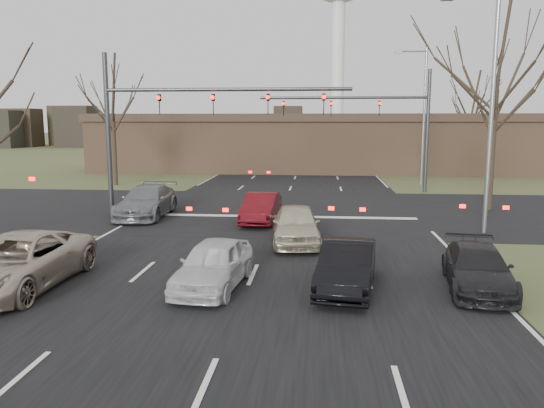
{
  "coord_description": "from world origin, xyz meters",
  "views": [
    {
      "loc": [
        2.01,
        -12.73,
        4.75
      ],
      "look_at": [
        0.46,
        4.51,
        2.0
      ],
      "focal_mm": 35.0,
      "sensor_mm": 36.0,
      "label": 1
    }
  ],
  "objects_px": {
    "car_black_hatch": "(347,266)",
    "car_silver_ahead": "(296,225)",
    "mast_arm_far": "(384,116)",
    "car_grey_ahead": "(147,201)",
    "building": "(320,142)",
    "mast_arm_near": "(172,113)",
    "streetlight_right_near": "(488,99)",
    "car_white_sedan": "(213,264)",
    "car_charcoal_sedan": "(478,268)",
    "streetlight_right_far": "(422,108)",
    "car_red_ahead": "(261,208)",
    "car_silver_suv": "(16,262)"
  },
  "relations": [
    {
      "from": "streetlight_right_far",
      "to": "car_black_hatch",
      "type": "xyz_separation_m",
      "value": [
        -6.51,
        -25.15,
        -4.91
      ]
    },
    {
      "from": "car_black_hatch",
      "to": "car_red_ahead",
      "type": "relative_size",
      "value": 0.99
    },
    {
      "from": "car_silver_suv",
      "to": "car_white_sedan",
      "type": "bearing_deg",
      "value": 7.35
    },
    {
      "from": "streetlight_right_far",
      "to": "car_silver_ahead",
      "type": "relative_size",
      "value": 2.26
    },
    {
      "from": "building",
      "to": "mast_arm_near",
      "type": "bearing_deg",
      "value": -106.13
    },
    {
      "from": "mast_arm_near",
      "to": "mast_arm_far",
      "type": "relative_size",
      "value": 1.09
    },
    {
      "from": "car_silver_suv",
      "to": "car_black_hatch",
      "type": "height_order",
      "value": "car_silver_suv"
    },
    {
      "from": "car_silver_ahead",
      "to": "car_charcoal_sedan",
      "type": "bearing_deg",
      "value": -48.08
    },
    {
      "from": "streetlight_right_near",
      "to": "car_black_hatch",
      "type": "bearing_deg",
      "value": -126.38
    },
    {
      "from": "mast_arm_near",
      "to": "car_silver_ahead",
      "type": "bearing_deg",
      "value": -41.6
    },
    {
      "from": "streetlight_right_near",
      "to": "car_white_sedan",
      "type": "height_order",
      "value": "streetlight_right_near"
    },
    {
      "from": "streetlight_right_near",
      "to": "streetlight_right_far",
      "type": "height_order",
      "value": "same"
    },
    {
      "from": "streetlight_right_near",
      "to": "car_red_ahead",
      "type": "relative_size",
      "value": 2.41
    },
    {
      "from": "streetlight_right_near",
      "to": "car_white_sedan",
      "type": "bearing_deg",
      "value": -139.64
    },
    {
      "from": "mast_arm_near",
      "to": "car_black_hatch",
      "type": "xyz_separation_m",
      "value": [
        8.05,
        -11.15,
        -4.39
      ]
    },
    {
      "from": "streetlight_right_far",
      "to": "car_black_hatch",
      "type": "relative_size",
      "value": 2.42
    },
    {
      "from": "building",
      "to": "car_grey_ahead",
      "type": "height_order",
      "value": "building"
    },
    {
      "from": "car_white_sedan",
      "to": "car_silver_suv",
      "type": "bearing_deg",
      "value": -167.76
    },
    {
      "from": "car_charcoal_sedan",
      "to": "car_grey_ahead",
      "type": "relative_size",
      "value": 0.8
    },
    {
      "from": "building",
      "to": "car_white_sedan",
      "type": "xyz_separation_m",
      "value": [
        -2.97,
        -36.32,
        -1.97
      ]
    },
    {
      "from": "car_black_hatch",
      "to": "car_silver_ahead",
      "type": "relative_size",
      "value": 0.93
    },
    {
      "from": "mast_arm_near",
      "to": "car_black_hatch",
      "type": "relative_size",
      "value": 2.94
    },
    {
      "from": "streetlight_right_far",
      "to": "car_white_sedan",
      "type": "bearing_deg",
      "value": -112.11
    },
    {
      "from": "car_charcoal_sedan",
      "to": "car_grey_ahead",
      "type": "bearing_deg",
      "value": 149.04
    },
    {
      "from": "car_silver_suv",
      "to": "car_white_sedan",
      "type": "relative_size",
      "value": 1.37
    },
    {
      "from": "car_red_ahead",
      "to": "car_silver_ahead",
      "type": "height_order",
      "value": "car_silver_ahead"
    },
    {
      "from": "mast_arm_near",
      "to": "car_red_ahead",
      "type": "relative_size",
      "value": 2.92
    },
    {
      "from": "car_white_sedan",
      "to": "mast_arm_far",
      "type": "bearing_deg",
      "value": 77.49
    },
    {
      "from": "mast_arm_far",
      "to": "car_silver_suv",
      "type": "relative_size",
      "value": 2.01
    },
    {
      "from": "car_charcoal_sedan",
      "to": "car_grey_ahead",
      "type": "distance_m",
      "value": 16.58
    },
    {
      "from": "building",
      "to": "streetlight_right_near",
      "type": "distance_m",
      "value": 28.97
    },
    {
      "from": "mast_arm_far",
      "to": "car_grey_ahead",
      "type": "relative_size",
      "value": 2.11
    },
    {
      "from": "mast_arm_near",
      "to": "mast_arm_far",
      "type": "distance_m",
      "value": 15.17
    },
    {
      "from": "car_white_sedan",
      "to": "car_silver_ahead",
      "type": "distance_m",
      "value": 6.04
    },
    {
      "from": "car_red_ahead",
      "to": "car_silver_ahead",
      "type": "relative_size",
      "value": 0.94
    },
    {
      "from": "car_silver_suv",
      "to": "car_white_sedan",
      "type": "xyz_separation_m",
      "value": [
        5.53,
        0.6,
        -0.08
      ]
    },
    {
      "from": "mast_arm_near",
      "to": "car_white_sedan",
      "type": "xyz_separation_m",
      "value": [
        4.26,
        -11.32,
        -4.38
      ]
    },
    {
      "from": "mast_arm_far",
      "to": "car_charcoal_sedan",
      "type": "distance_m",
      "value": 21.26
    },
    {
      "from": "car_charcoal_sedan",
      "to": "car_silver_ahead",
      "type": "xyz_separation_m",
      "value": [
        -5.36,
        5.14,
        0.14
      ]
    },
    {
      "from": "mast_arm_near",
      "to": "car_charcoal_sedan",
      "type": "relative_size",
      "value": 2.89
    },
    {
      "from": "building",
      "to": "car_red_ahead",
      "type": "distance_m",
      "value": 26.67
    },
    {
      "from": "car_silver_suv",
      "to": "car_grey_ahead",
      "type": "xyz_separation_m",
      "value": [
        0.0,
        11.42,
        -0.01
      ]
    },
    {
      "from": "car_silver_ahead",
      "to": "building",
      "type": "bearing_deg",
      "value": 84.09
    },
    {
      "from": "car_white_sedan",
      "to": "car_black_hatch",
      "type": "xyz_separation_m",
      "value": [
        3.78,
        0.16,
        -0.01
      ]
    },
    {
      "from": "car_black_hatch",
      "to": "car_grey_ahead",
      "type": "relative_size",
      "value": 0.78
    },
    {
      "from": "building",
      "to": "car_grey_ahead",
      "type": "xyz_separation_m",
      "value": [
        -8.5,
        -25.5,
        -1.9
      ]
    },
    {
      "from": "car_black_hatch",
      "to": "car_silver_ahead",
      "type": "bearing_deg",
      "value": 114.91
    },
    {
      "from": "mast_arm_near",
      "to": "car_silver_ahead",
      "type": "distance_m",
      "value": 9.55
    },
    {
      "from": "mast_arm_far",
      "to": "car_grey_ahead",
      "type": "height_order",
      "value": "mast_arm_far"
    },
    {
      "from": "mast_arm_near",
      "to": "streetlight_right_near",
      "type": "xyz_separation_m",
      "value": [
        14.05,
        -3.0,
        0.51
      ]
    }
  ]
}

